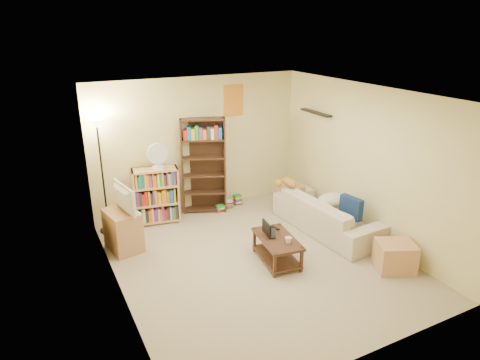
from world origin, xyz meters
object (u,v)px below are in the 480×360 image
at_px(short_bookshelf, 156,196).
at_px(coffee_table, 277,246).
at_px(end_cabinet, 395,256).
at_px(tv_stand, 123,230).
at_px(tall_bookshelf, 204,164).
at_px(laptop, 274,233).
at_px(desk_fan, 157,156).
at_px(tabby_cat, 287,182).
at_px(television, 120,199).
at_px(sofa, 327,214).
at_px(mug, 288,240).
at_px(floor_lamp, 99,143).
at_px(side_table, 289,197).

bearing_deg(short_bookshelf, coffee_table, -50.54).
bearing_deg(end_cabinet, short_bookshelf, 129.79).
xyz_separation_m(coffee_table, tv_stand, (-1.96, 1.42, 0.08)).
xyz_separation_m(tv_stand, tall_bookshelf, (1.71, 0.79, 0.62)).
xyz_separation_m(laptop, desk_fan, (-1.16, 1.96, 0.84)).
bearing_deg(tabby_cat, television, 176.93).
xyz_separation_m(tall_bookshelf, end_cabinet, (1.64, -3.18, -0.73)).
bearing_deg(end_cabinet, sofa, 93.91).
distance_m(mug, end_cabinet, 1.56).
height_order(tall_bookshelf, desk_fan, tall_bookshelf).
bearing_deg(short_bookshelf, floor_lamp, -172.82).
height_order(coffee_table, floor_lamp, floor_lamp).
bearing_deg(sofa, floor_lamp, 59.53).
bearing_deg(side_table, television, -178.09).
height_order(coffee_table, side_table, side_table).
bearing_deg(mug, end_cabinet, -29.80).
xyz_separation_m(coffee_table, mug, (0.05, -0.21, 0.19)).
bearing_deg(television, side_table, -98.45).
height_order(laptop, tv_stand, tv_stand).
bearing_deg(laptop, side_table, -12.70).
bearing_deg(short_bookshelf, mug, -51.70).
relative_size(tabby_cat, television, 0.64).
distance_m(coffee_table, mug, 0.29).
height_order(sofa, end_cabinet, sofa).
bearing_deg(side_table, floor_lamp, 168.65).
bearing_deg(end_cabinet, desk_fan, 129.60).
bearing_deg(floor_lamp, short_bookshelf, -3.05).
bearing_deg(short_bookshelf, tv_stand, -126.60).
xyz_separation_m(coffee_table, laptop, (0.02, 0.12, 0.16)).
relative_size(tabby_cat, short_bookshelf, 0.47).
height_order(mug, end_cabinet, mug).
height_order(floor_lamp, side_table, floor_lamp).
bearing_deg(tall_bookshelf, coffee_table, -61.97).
distance_m(tv_stand, end_cabinet, 4.12).
bearing_deg(television, tabby_cat, -103.43).
bearing_deg(mug, tv_stand, 141.03).
relative_size(sofa, mug, 17.44).
relative_size(tabby_cat, mug, 3.93).
xyz_separation_m(tabby_cat, short_bookshelf, (-2.17, 0.87, -0.18)).
bearing_deg(side_table, short_bookshelf, 165.77).
xyz_separation_m(tall_bookshelf, floor_lamp, (-1.81, -0.03, 0.62)).
distance_m(television, tall_bookshelf, 1.88).
bearing_deg(laptop, sofa, -46.47).
height_order(tv_stand, television, television).
bearing_deg(tall_bookshelf, short_bookshelf, -153.94).
distance_m(tv_stand, short_bookshelf, 1.06).
xyz_separation_m(side_table, end_cabinet, (0.19, -2.50, -0.04)).
relative_size(floor_lamp, end_cabinet, 3.80).
xyz_separation_m(tabby_cat, end_cabinet, (0.42, -2.24, -0.47)).
bearing_deg(side_table, tv_stand, -178.09).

